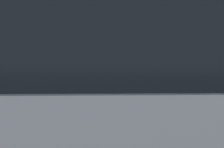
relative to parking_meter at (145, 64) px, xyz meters
The scene contains 5 objects.
parking_meter is the anchor object (origin of this frame).
pedestrian_at_meter 0.65m from the parking_meter, 163.17° to the left, with size 0.68×0.37×1.68m.
parked_sedan_silver 1.73m from the parking_meter, 110.36° to the right, with size 4.63×1.87×1.76m.
background_railing 1.74m from the parking_meter, 80.81° to the left, with size 24.06×0.06×1.13m.
backdrop_wall 4.89m from the parking_meter, 86.77° to the left, with size 32.00×0.50×3.48m, color brown.
Camera 1 is at (-0.79, -3.67, 1.22)m, focal length 74.81 mm.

